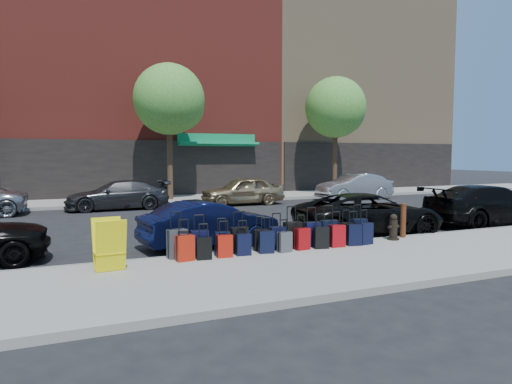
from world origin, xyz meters
name	(u,v)px	position (x,y,z in m)	size (l,w,h in m)	color
ground	(217,228)	(0.00, 0.00, 0.00)	(120.00, 120.00, 0.00)	black
sidewalk_near	(312,267)	(0.00, -6.50, 0.07)	(60.00, 4.00, 0.15)	gray
sidewalk_far	(159,200)	(0.00, 10.00, 0.07)	(60.00, 4.00, 0.15)	gray
curb_near	(272,250)	(0.00, -4.48, 0.07)	(60.00, 0.08, 0.15)	gray
curb_far	(167,203)	(0.00, 7.98, 0.07)	(60.00, 0.08, 0.15)	gray
building_center	(134,48)	(0.00, 17.99, 9.98)	(17.00, 12.85, 20.00)	maroon
building_right	(331,78)	(16.00, 17.99, 8.98)	(15.00, 12.12, 18.00)	#957A5B
tree_center	(172,101)	(0.64, 9.50, 5.41)	(3.80, 3.80, 7.27)	black
tree_right	(337,109)	(11.14, 9.50, 5.41)	(3.80, 3.80, 7.27)	black
suitcase_front_0	(177,244)	(-2.55, -4.76, 0.49)	(0.48, 0.32, 1.07)	#37373C
suitcase_front_1	(200,243)	(-2.02, -4.77, 0.46)	(0.43, 0.27, 0.98)	black
suitcase_front_2	(222,243)	(-1.46, -4.76, 0.42)	(0.38, 0.24, 0.87)	black
suitcase_front_3	(239,240)	(-1.04, -4.79, 0.47)	(0.42, 0.23, 1.01)	black
suitcase_front_4	(261,240)	(-0.44, -4.76, 0.42)	(0.38, 0.25, 0.86)	black
suitcase_front_5	(277,238)	(0.01, -4.77, 0.44)	(0.39, 0.22, 0.92)	black
suitcase_front_6	(293,235)	(0.43, -4.81, 0.49)	(0.46, 0.28, 1.08)	black
suitcase_front_7	(312,234)	(1.00, -4.82, 0.47)	(0.44, 0.27, 1.02)	black
suitcase_front_8	(329,232)	(1.52, -4.80, 0.48)	(0.47, 0.31, 1.04)	black
suitcase_front_9	(347,233)	(2.06, -4.84, 0.43)	(0.38, 0.22, 0.91)	black
suitcase_front_10	(358,231)	(2.44, -4.83, 0.47)	(0.44, 0.27, 1.03)	black
suitcase_back_0	(185,248)	(-2.46, -5.11, 0.44)	(0.42, 0.28, 0.94)	#A51B0A
suitcase_back_1	(204,248)	(-2.03, -5.14, 0.41)	(0.37, 0.24, 0.82)	black
suitcase_back_2	(224,246)	(-1.53, -5.11, 0.42)	(0.37, 0.23, 0.85)	#A7170A
suitcase_back_3	(243,244)	(-1.05, -5.09, 0.41)	(0.36, 0.23, 0.83)	black
suitcase_back_4	(266,242)	(-0.44, -5.08, 0.42)	(0.39, 0.27, 0.87)	black
suitcase_back_5	(285,242)	(0.02, -5.16, 0.40)	(0.36, 0.24, 0.81)	#3F3F45
suitcase_back_6	(302,239)	(0.55, -5.08, 0.43)	(0.39, 0.26, 0.88)	maroon
suitcase_back_7	(321,238)	(1.07, -5.13, 0.43)	(0.41, 0.28, 0.89)	black
suitcase_back_8	(337,236)	(1.55, -5.13, 0.44)	(0.40, 0.25, 0.93)	#970910
suitcase_back_9	(354,235)	(2.07, -5.14, 0.43)	(0.41, 0.28, 0.90)	black
suitcase_back_10	(365,234)	(2.44, -5.13, 0.44)	(0.42, 0.28, 0.93)	black
fire_hydrant	(393,228)	(3.57, -4.90, 0.49)	(0.37, 0.33, 0.73)	black
bollard	(403,220)	(4.09, -4.70, 0.66)	(0.18, 0.18, 0.98)	#38190C
display_rack	(109,245)	(-4.11, -5.33, 0.68)	(0.66, 0.71, 1.07)	yellow
car_near_1	(210,224)	(-1.22, -3.06, 0.63)	(1.34, 3.85, 1.27)	#0C1135
car_near_2	(369,214)	(3.99, -3.25, 0.66)	(2.20, 4.78, 1.33)	black
car_near_3	(489,205)	(9.20, -3.33, 0.73)	(2.04, 5.03, 1.46)	black
car_far_1	(118,195)	(-2.55, 6.95, 0.68)	(1.90, 4.68, 1.36)	#343437
car_far_2	(242,191)	(3.55, 6.57, 0.72)	(1.70, 4.23, 1.44)	tan
car_far_3	(354,187)	(10.46, 6.63, 0.74)	(1.56, 4.48, 1.48)	#B9BBC1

